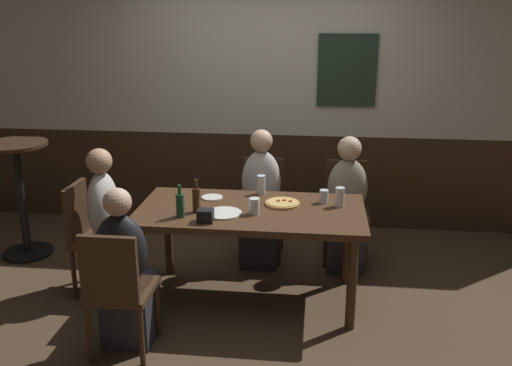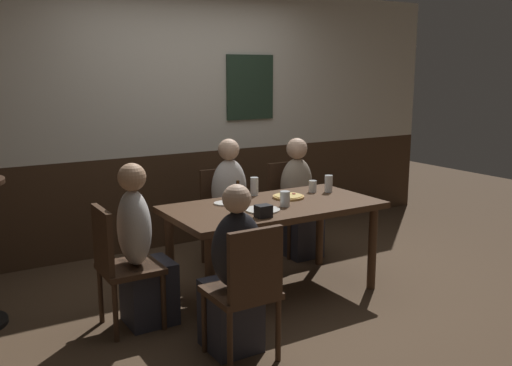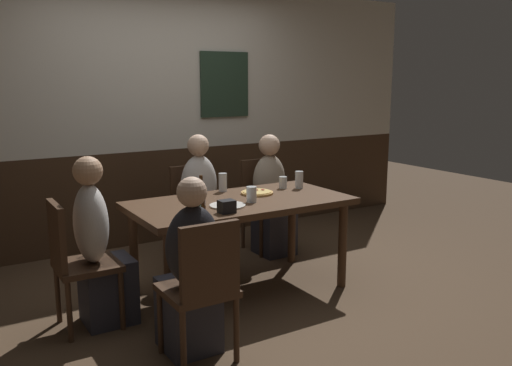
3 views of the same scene
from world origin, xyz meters
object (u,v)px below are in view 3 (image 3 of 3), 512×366
at_px(chair_mid_far, 194,208).
at_px(pint_glass_pale, 299,181).
at_px(chair_right_far, 263,199).
at_px(person_head_west, 100,255).
at_px(person_right_far, 272,203).
at_px(pint_glass_amber, 251,195).
at_px(condiment_caddy, 227,206).
at_px(highball_clear, 223,183).
at_px(chair_head_west, 75,258).
at_px(chair_left_near, 202,284).
at_px(plate_white_large, 228,205).
at_px(beer_bottle_brown, 201,196).
at_px(person_mid_far, 202,212).
at_px(pizza, 257,193).
at_px(plate_white_small, 190,199).
at_px(pint_glass_stout, 283,183).
at_px(dining_table, 240,210).
at_px(person_left_near, 190,280).
at_px(beer_bottle_green, 196,201).

bearing_deg(chair_mid_far, pint_glass_pale, -47.64).
distance_m(chair_right_far, person_head_west, 2.02).
bearing_deg(person_right_far, pint_glass_amber, -131.65).
bearing_deg(condiment_caddy, highball_clear, 63.99).
relative_size(chair_head_west, chair_mid_far, 1.00).
distance_m(chair_left_near, plate_white_large, 0.94).
bearing_deg(condiment_caddy, beer_bottle_brown, 118.75).
height_order(person_mid_far, pizza, person_mid_far).
bearing_deg(chair_head_west, plate_white_small, 12.39).
xyz_separation_m(chair_right_far, highball_clear, (-0.70, -0.49, 0.31)).
height_order(chair_mid_far, person_right_far, person_right_far).
distance_m(pint_glass_pale, condiment_caddy, 1.03).
xyz_separation_m(person_mid_far, plate_white_small, (-0.33, -0.48, 0.25)).
distance_m(person_right_far, person_head_west, 1.96).
height_order(pint_glass_stout, pint_glass_pale, pint_glass_pale).
height_order(chair_head_west, beer_bottle_brown, beer_bottle_brown).
distance_m(dining_table, pint_glass_amber, 0.18).
relative_size(person_left_near, condiment_caddy, 10.06).
bearing_deg(pint_glass_pale, pint_glass_stout, 148.96).
distance_m(chair_mid_far, person_left_near, 1.70).
bearing_deg(chair_right_far, dining_table, -131.23).
bearing_deg(dining_table, beer_bottle_green, -154.48).
bearing_deg(pint_glass_stout, person_mid_far, 137.85).
xyz_separation_m(beer_bottle_brown, plate_white_large, (0.20, -0.02, -0.09)).
bearing_deg(person_mid_far, pizza, -68.28).
bearing_deg(chair_mid_far, beer_bottle_green, -113.96).
xyz_separation_m(highball_clear, beer_bottle_green, (-0.52, -0.58, 0.02)).
xyz_separation_m(person_right_far, person_head_west, (-1.84, -0.68, 0.01)).
bearing_deg(pint_glass_stout, pint_glass_pale, -31.04).
relative_size(dining_table, condiment_caddy, 15.33).
height_order(chair_head_west, highball_clear, highball_clear).
bearing_deg(beer_bottle_green, pint_glass_stout, 22.86).
relative_size(person_left_near, plate_white_small, 6.74).
bearing_deg(person_head_west, pizza, 5.09).
relative_size(person_head_west, highball_clear, 7.62).
distance_m(chair_left_near, person_left_near, 0.17).
bearing_deg(pint_glass_stout, dining_table, -159.60).
distance_m(highball_clear, pint_glass_pale, 0.66).
relative_size(pizza, beer_bottle_green, 1.10).
height_order(person_left_near, pint_glass_amber, person_left_near).
xyz_separation_m(chair_head_west, beer_bottle_green, (0.78, -0.23, 0.34)).
bearing_deg(condiment_caddy, pint_glass_amber, 31.22).
height_order(person_head_west, person_mid_far, person_mid_far).
xyz_separation_m(chair_head_west, person_mid_far, (1.26, 0.69, 0.00)).
height_order(chair_head_west, plate_white_large, chair_head_west).
bearing_deg(person_mid_far, person_head_west, -148.00).
relative_size(person_mid_far, beer_bottle_green, 4.95).
relative_size(chair_mid_far, plate_white_small, 5.36).
relative_size(chair_left_near, person_left_near, 0.80).
xyz_separation_m(person_right_far, pint_glass_pale, (-0.09, -0.56, 0.32)).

